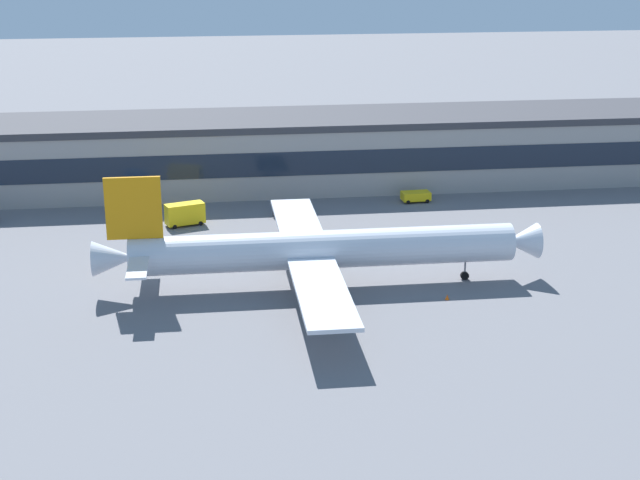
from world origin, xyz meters
name	(u,v)px	position (x,y,z in m)	size (l,w,h in m)	color
ground_plane	(313,284)	(0.00, 0.00, 0.00)	(600.00, 600.00, 0.00)	slate
terminal_building	(278,151)	(0.00, 50.08, 6.35)	(196.76, 19.80, 12.65)	#9E9993
airliner	(317,250)	(0.46, -0.96, 5.04)	(57.72, 49.56, 15.43)	silver
crew_van	(128,220)	(-25.40, 27.00, 1.46)	(4.74, 5.54, 2.55)	#2651A5
pushback_tractor	(416,196)	(22.32, 36.25, 1.05)	(4.96, 2.91, 1.75)	yellow
stair_truck	(184,213)	(-16.76, 27.87, 1.98)	(6.45, 4.18, 3.55)	yellow
baggage_tug	(284,210)	(-0.78, 30.60, 1.09)	(3.97, 3.95, 1.85)	black
traffic_cone_0	(447,297)	(16.09, -7.67, 0.34)	(0.55, 0.55, 0.68)	#F2590C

